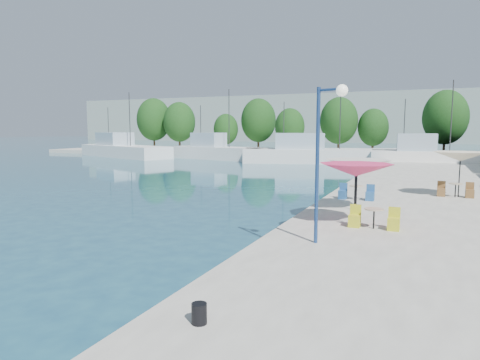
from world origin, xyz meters
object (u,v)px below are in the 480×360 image
at_px(umbrella_pink, 356,170).
at_px(trawler_01, 123,150).
at_px(trawler_03, 319,155).
at_px(trawler_02, 219,152).
at_px(street_lamp, 327,136).
at_px(bollard, 199,314).
at_px(umbrella_cream, 461,156).
at_px(umbrella_white, 357,165).
at_px(trawler_04, 432,157).

bearing_deg(umbrella_pink, trawler_01, 138.03).
bearing_deg(trawler_03, trawler_02, 160.56).
bearing_deg(street_lamp, trawler_01, 152.29).
relative_size(trawler_01, trawler_02, 1.26).
bearing_deg(bollard, trawler_01, 130.38).
bearing_deg(umbrella_cream, bollard, -105.79).
relative_size(trawler_02, umbrella_white, 5.14).
bearing_deg(trawler_03, umbrella_cream, -80.34).
distance_m(trawler_04, bollard, 47.56).
xyz_separation_m(trawler_01, trawler_04, (44.34, 0.26, 0.00)).
bearing_deg(umbrella_white, trawler_03, 106.07).
xyz_separation_m(trawler_01, umbrella_pink, (41.40, -37.24, 1.67)).
xyz_separation_m(trawler_03, umbrella_pink, (10.36, -37.67, 1.67)).
relative_size(umbrella_pink, umbrella_cream, 1.02).
distance_m(umbrella_pink, umbrella_cream, 10.29).
distance_m(umbrella_pink, bollard, 10.14).
height_order(trawler_03, umbrella_cream, trawler_03).
height_order(umbrella_pink, umbrella_cream, umbrella_cream).
bearing_deg(street_lamp, umbrella_pink, 99.68).
bearing_deg(trawler_03, trawler_04, -18.22).
height_order(umbrella_white, street_lamp, street_lamp).
relative_size(trawler_02, bollard, 38.55).
distance_m(trawler_02, umbrella_pink, 45.67).
distance_m(trawler_02, trawler_03, 14.68).
xyz_separation_m(trawler_01, umbrella_cream, (45.52, -27.81, 1.75)).
xyz_separation_m(trawler_02, trawler_04, (27.97, -0.67, 0.00)).
xyz_separation_m(trawler_04, street_lamp, (-3.37, -40.79, 3.02)).
xyz_separation_m(umbrella_pink, umbrella_cream, (4.12, 9.43, 0.08)).
bearing_deg(umbrella_white, umbrella_cream, 54.12).
bearing_deg(street_lamp, umbrella_white, 106.91).
bearing_deg(umbrella_white, trawler_04, 84.41).
height_order(trawler_01, umbrella_cream, trawler_01).
bearing_deg(street_lamp, trawler_04, 102.26).
xyz_separation_m(trawler_03, trawler_04, (13.30, -0.17, 0.00)).
relative_size(trawler_01, trawler_04, 1.35).
distance_m(umbrella_cream, street_lamp, 13.57).
relative_size(trawler_02, umbrella_pink, 5.45).
height_order(trawler_03, trawler_04, same).
bearing_deg(trawler_02, trawler_01, -164.85).
bearing_deg(trawler_04, bollard, -99.89).
xyz_separation_m(trawler_04, umbrella_white, (-3.36, -34.34, 1.61)).
bearing_deg(umbrella_white, bollard, -94.04).
distance_m(umbrella_white, bollard, 13.19).
bearing_deg(trawler_04, umbrella_white, -100.32).
xyz_separation_m(trawler_04, bollard, (-4.28, -47.37, -0.27)).
distance_m(trawler_04, umbrella_white, 34.54).
distance_m(trawler_01, street_lamp, 57.72).
relative_size(trawler_04, street_lamp, 2.87).
relative_size(umbrella_pink, umbrella_white, 0.94).
height_order(trawler_03, umbrella_pink, trawler_03).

